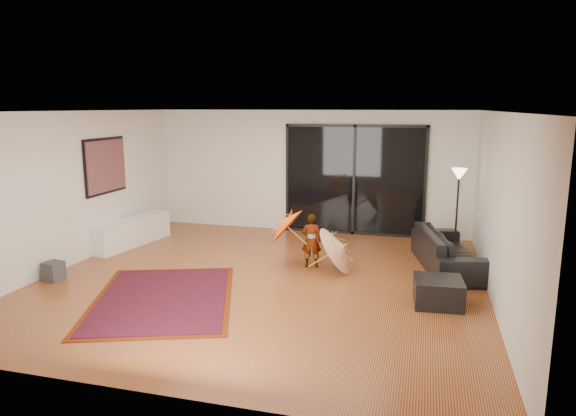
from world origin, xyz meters
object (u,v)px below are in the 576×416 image
at_px(sofa, 449,250).
at_px(ottoman, 438,292).
at_px(child, 311,241).
at_px(media_console, 130,232).

bearing_deg(sofa, ottoman, 161.04).
bearing_deg(sofa, child, 90.75).
xyz_separation_m(ottoman, child, (-2.12, 1.24, 0.29)).
relative_size(media_console, sofa, 0.87).
bearing_deg(media_console, child, 2.84).
relative_size(ottoman, child, 0.70).
distance_m(media_console, child, 3.91).
distance_m(sofa, ottoman, 1.81).
relative_size(media_console, child, 2.03).
height_order(media_console, sofa, sofa).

